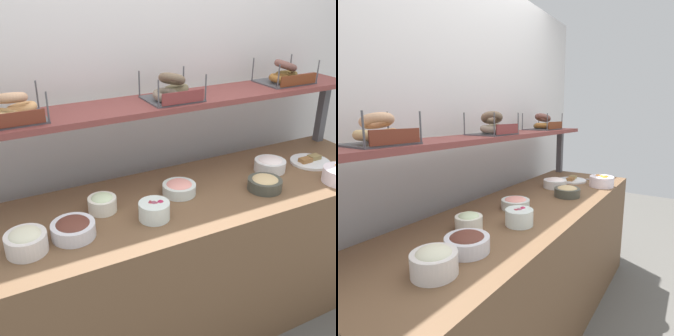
# 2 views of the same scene
# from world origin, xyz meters

# --- Properties ---
(ground_plane) EXTENTS (8.00, 8.00, 0.00)m
(ground_plane) POSITION_xyz_m (0.00, 0.00, 0.00)
(ground_plane) COLOR #595651
(back_wall) EXTENTS (3.58, 0.06, 2.40)m
(back_wall) POSITION_xyz_m (0.00, 0.55, 1.20)
(back_wall) COLOR silver
(back_wall) RESTS_ON ground_plane
(deli_counter) EXTENTS (2.38, 0.70, 0.85)m
(deli_counter) POSITION_xyz_m (0.00, 0.00, 0.42)
(deli_counter) COLOR brown
(deli_counter) RESTS_ON ground_plane
(shelf_riser_right) EXTENTS (0.05, 0.05, 0.40)m
(shelf_riser_right) POSITION_xyz_m (1.13, 0.27, 1.05)
(shelf_riser_right) COLOR #4C4C51
(shelf_riser_right) RESTS_ON deli_counter
(upper_shelf) EXTENTS (2.34, 0.32, 0.03)m
(upper_shelf) POSITION_xyz_m (0.00, 0.27, 1.26)
(upper_shelf) COLOR brown
(upper_shelf) RESTS_ON shelf_riser_left
(bowl_cream_cheese) EXTENTS (0.18, 0.18, 0.08)m
(bowl_cream_cheese) POSITION_xyz_m (0.52, 0.04, 0.89)
(bowl_cream_cheese) COLOR white
(bowl_cream_cheese) RESTS_ON deli_counter
(bowl_lox_spread) EXTENTS (0.17, 0.17, 0.07)m
(bowl_lox_spread) POSITION_xyz_m (-0.08, 0.03, 0.88)
(bowl_lox_spread) COLOR white
(bowl_lox_spread) RESTS_ON deli_counter
(bowl_potato_salad) EXTENTS (0.17, 0.17, 0.10)m
(bowl_potato_salad) POSITION_xyz_m (-0.86, -0.11, 0.90)
(bowl_potato_salad) COLOR silver
(bowl_potato_salad) RESTS_ON deli_counter
(bowl_hummus) EXTENTS (0.18, 0.18, 0.07)m
(bowl_hummus) POSITION_xyz_m (0.34, -0.13, 0.89)
(bowl_hummus) COLOR #42443A
(bowl_hummus) RESTS_ON deli_counter
(bowl_beet_salad) EXTENTS (0.14, 0.14, 0.09)m
(bowl_beet_salad) POSITION_xyz_m (-0.29, -0.12, 0.89)
(bowl_beet_salad) COLOR white
(bowl_beet_salad) RESTS_ON deli_counter
(bowl_chocolate_spread) EXTENTS (0.19, 0.19, 0.08)m
(bowl_chocolate_spread) POSITION_xyz_m (-0.66, -0.10, 0.89)
(bowl_chocolate_spread) COLOR silver
(bowl_chocolate_spread) RESTS_ON deli_counter
(bowl_scallion_spread) EXTENTS (0.14, 0.14, 0.09)m
(bowl_scallion_spread) POSITION_xyz_m (-0.48, 0.05, 0.89)
(bowl_scallion_spread) COLOR white
(bowl_scallion_spread) RESTS_ON deli_counter
(serving_plate_white) EXTENTS (0.23, 0.23, 0.04)m
(serving_plate_white) POSITION_xyz_m (0.80, 0.01, 0.86)
(serving_plate_white) COLOR white
(serving_plate_white) RESTS_ON deli_counter
(bagel_basket_plain) EXTENTS (0.28, 0.26, 0.14)m
(bagel_basket_plain) POSITION_xyz_m (-0.79, 0.27, 1.33)
(bagel_basket_plain) COLOR #4C4C51
(bagel_basket_plain) RESTS_ON upper_shelf
(bagel_basket_poppy) EXTENTS (0.28, 0.26, 0.16)m
(bagel_basket_poppy) POSITION_xyz_m (-0.01, 0.25, 1.33)
(bagel_basket_poppy) COLOR #4C4C51
(bagel_basket_poppy) RESTS_ON upper_shelf
(bagel_basket_cinnamon_raisin) EXTENTS (0.31, 0.26, 0.15)m
(bagel_basket_cinnamon_raisin) POSITION_xyz_m (0.77, 0.28, 1.33)
(bagel_basket_cinnamon_raisin) COLOR #4C4C51
(bagel_basket_cinnamon_raisin) RESTS_ON upper_shelf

